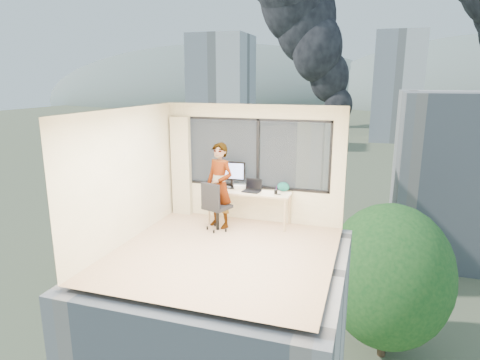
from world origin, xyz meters
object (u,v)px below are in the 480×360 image
at_px(person, 220,185).
at_px(handbag, 283,187).
at_px(game_console, 240,186).
at_px(laptop, 252,186).
at_px(chair, 217,205).
at_px(desk, 249,207).
at_px(monitor, 232,175).

relative_size(person, handbag, 6.97).
relative_size(game_console, laptop, 0.77).
distance_m(chair, handbag, 1.49).
xyz_separation_m(desk, game_console, (-0.28, 0.23, 0.41)).
relative_size(desk, laptop, 4.55).
relative_size(monitor, handbag, 2.32).
bearing_deg(handbag, person, -166.49).
bearing_deg(person, chair, -63.05).
bearing_deg(game_console, desk, -61.05).
bearing_deg(monitor, chair, -98.72).
distance_m(chair, monitor, 0.88).
bearing_deg(laptop, game_console, 147.80).
relative_size(desk, chair, 1.67).
xyz_separation_m(laptop, handbag, (0.65, 0.24, -0.02)).
height_order(desk, chair, chair).
bearing_deg(chair, monitor, 102.01).
height_order(chair, laptop, chair).
bearing_deg(handbag, laptop, -169.77).
xyz_separation_m(desk, laptop, (0.06, -0.04, 0.50)).
xyz_separation_m(monitor, handbag, (1.16, 0.06, -0.20)).
distance_m(person, laptop, 0.70).
xyz_separation_m(monitor, game_console, (0.17, 0.09, -0.27)).
bearing_deg(laptop, monitor, 166.88).
relative_size(desk, person, 0.98).
bearing_deg(chair, game_console, 90.83).
relative_size(chair, laptop, 2.72).
height_order(person, game_console, person).
xyz_separation_m(person, monitor, (0.11, 0.50, 0.14)).
bearing_deg(chair, handbag, 50.38).
relative_size(chair, handbag, 4.10).
relative_size(chair, game_console, 3.53).
height_order(desk, monitor, monitor).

